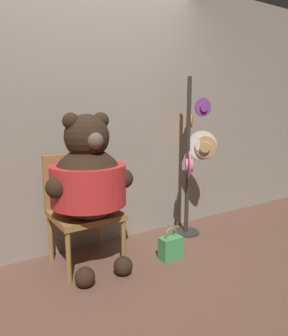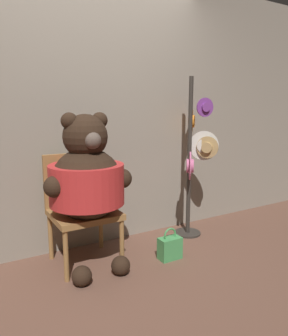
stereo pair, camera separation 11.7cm
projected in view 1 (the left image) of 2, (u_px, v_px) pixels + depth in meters
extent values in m
plane|color=brown|center=(119.00, 275.00, 2.68)|extent=(14.00, 14.00, 0.00)
cube|color=gray|center=(80.00, 111.00, 3.04)|extent=(8.00, 0.10, 2.63)
cylinder|color=#9E703D|center=(69.00, 258.00, 2.52)|extent=(0.04, 0.04, 0.42)
cylinder|color=#9E703D|center=(124.00, 244.00, 2.78)|extent=(0.04, 0.04, 0.42)
cylinder|color=#9E703D|center=(51.00, 238.00, 2.90)|extent=(0.04, 0.04, 0.42)
cylinder|color=#9E703D|center=(101.00, 227.00, 3.16)|extent=(0.04, 0.04, 0.42)
cube|color=#9E703D|center=(85.00, 215.00, 2.80)|extent=(0.55, 0.51, 0.05)
cube|color=#9E703D|center=(74.00, 180.00, 2.95)|extent=(0.55, 0.04, 0.48)
sphere|color=black|center=(88.00, 185.00, 2.68)|extent=(0.60, 0.60, 0.60)
cylinder|color=red|center=(88.00, 185.00, 2.68)|extent=(0.62, 0.62, 0.33)
sphere|color=black|center=(87.00, 137.00, 2.61)|extent=(0.36, 0.36, 0.36)
sphere|color=black|center=(71.00, 121.00, 2.52)|extent=(0.13, 0.13, 0.13)
sphere|color=black|center=(101.00, 120.00, 2.66)|extent=(0.13, 0.13, 0.13)
sphere|color=brown|center=(95.00, 141.00, 2.49)|extent=(0.13, 0.13, 0.13)
sphere|color=black|center=(57.00, 188.00, 2.46)|extent=(0.17, 0.17, 0.17)
sphere|color=black|center=(123.00, 179.00, 2.77)|extent=(0.17, 0.17, 0.17)
sphere|color=black|center=(85.00, 277.00, 2.49)|extent=(0.16, 0.16, 0.16)
sphere|color=black|center=(123.00, 266.00, 2.67)|extent=(0.16, 0.16, 0.16)
cylinder|color=#332D28|center=(186.00, 232.00, 3.57)|extent=(0.28, 0.28, 0.02)
cylinder|color=#332D28|center=(188.00, 158.00, 3.42)|extent=(0.04, 0.04, 1.66)
cylinder|color=orange|center=(189.00, 121.00, 3.47)|extent=(0.20, 0.20, 0.27)
cylinder|color=orange|center=(189.00, 121.00, 3.47)|extent=(0.13, 0.14, 0.13)
cylinder|color=#D16693|center=(189.00, 166.00, 3.25)|extent=(0.17, 0.23, 0.28)
cylinder|color=#D16693|center=(189.00, 166.00, 3.25)|extent=(0.13, 0.15, 0.13)
cylinder|color=silver|center=(202.00, 145.00, 3.38)|extent=(0.24, 0.20, 0.30)
cylinder|color=silver|center=(202.00, 145.00, 3.38)|extent=(0.16, 0.15, 0.14)
cylinder|color=#7A388E|center=(203.00, 107.00, 3.39)|extent=(0.20, 0.04, 0.20)
cylinder|color=#7A388E|center=(203.00, 107.00, 3.39)|extent=(0.10, 0.07, 0.09)
cylinder|color=tan|center=(206.00, 147.00, 3.34)|extent=(0.14, 0.18, 0.22)
cylinder|color=tan|center=(206.00, 147.00, 3.34)|extent=(0.13, 0.13, 0.11)
cube|color=#479E56|center=(171.00, 248.00, 2.96)|extent=(0.21, 0.12, 0.20)
torus|color=#479E56|center=(171.00, 234.00, 2.94)|extent=(0.13, 0.02, 0.13)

